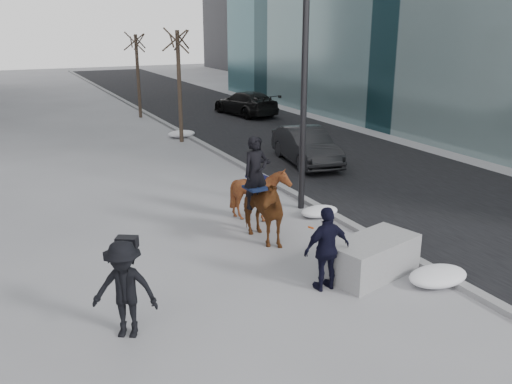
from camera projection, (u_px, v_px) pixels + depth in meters
name	position (u px, v px, depth m)	size (l,w,h in m)	color
ground	(280.00, 272.00, 11.79)	(120.00, 120.00, 0.00)	gray
road	(313.00, 149.00, 23.29)	(8.00, 90.00, 0.01)	black
curb	(227.00, 157.00, 21.60)	(0.25, 90.00, 0.12)	gray
planter	(372.00, 257.00, 11.57)	(2.05, 1.02, 0.82)	gray
car_near	(306.00, 146.00, 20.71)	(1.46, 4.19, 1.38)	black
car_far	(245.00, 103.00, 31.62)	(1.96, 4.81, 1.40)	black
tree_near	(179.00, 81.00, 23.93)	(1.20, 1.20, 5.44)	#362C20
tree_far	(138.00, 72.00, 30.32)	(1.20, 1.20, 5.10)	#33271E
mounted_left	(258.00, 204.00, 13.22)	(1.09, 2.09, 2.61)	#4E2C0F
mounted_right	(260.00, 188.00, 14.66)	(1.33, 1.47, 2.30)	#501B10
feeder	(327.00, 249.00, 10.82)	(1.03, 0.86, 1.75)	black
camera_crew	(125.00, 289.00, 9.17)	(1.31, 1.13, 1.75)	black
lamppost	(302.00, 31.00, 14.57)	(0.25, 2.24, 9.09)	black
snow_piles	(275.00, 186.00, 17.48)	(1.36, 17.60, 0.34)	white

